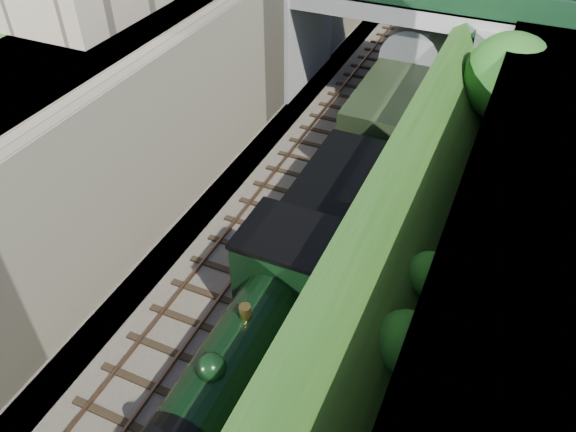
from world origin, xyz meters
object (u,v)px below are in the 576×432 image
Objects in this scene: locomotive at (245,353)px; tender at (336,209)px; road_bridge at (418,29)px; tree at (511,80)px.

locomotive is 7.37m from tender.
tender is (0.26, -12.18, -2.46)m from road_bridge.
tender is (-0.00, 7.36, -0.27)m from locomotive.
tender is at bearing -88.80° from road_bridge.
locomotive is at bearing -90.00° from tender.
locomotive is at bearing -89.25° from road_bridge.
tree is 9.02m from tender.
tender is at bearing -123.71° from tree.
tender is at bearing 90.00° from locomotive.
tree is 1.10× the size of tender.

